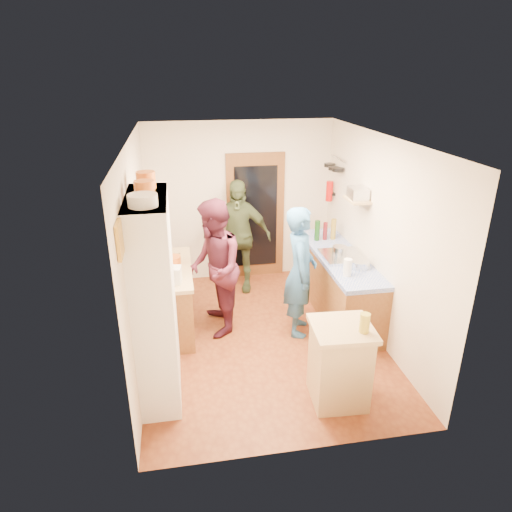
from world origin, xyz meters
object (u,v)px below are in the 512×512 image
object	(u,v)px
right_counter_base	(337,285)
person_back	(238,236)
person_left	(216,267)
person_hob	(303,273)
hutch_body	(155,299)
island_base	(339,366)

from	to	relation	value
right_counter_base	person_back	world-z (taller)	person_back
right_counter_base	person_left	xyz separation A→B (m)	(-1.76, -0.17, 0.50)
right_counter_base	person_hob	bearing A→B (deg)	-145.02
person_left	hutch_body	bearing A→B (deg)	-33.93
right_counter_base	person_hob	world-z (taller)	person_hob
right_counter_base	person_back	bearing A→B (deg)	142.94
hutch_body	island_base	size ratio (longest dim) A/B	2.56
hutch_body	person_left	world-z (taller)	hutch_body
hutch_body	person_back	bearing A→B (deg)	62.59
person_hob	person_back	distance (m)	1.59
person_left	person_back	size ratio (longest dim) A/B	1.02
island_base	person_back	bearing A→B (deg)	103.40
person_left	person_back	distance (m)	1.25
hutch_body	island_base	bearing A→B (deg)	-16.87
person_hob	person_back	bearing A→B (deg)	37.55
hutch_body	person_back	distance (m)	2.59
right_counter_base	person_hob	xyz separation A→B (m)	(-0.66, -0.46, 0.46)
person_left	person_hob	bearing A→B (deg)	74.65
hutch_body	person_hob	bearing A→B (deg)	24.47
person_hob	person_left	world-z (taller)	person_left
person_back	right_counter_base	bearing A→B (deg)	-23.55
right_counter_base	person_left	bearing A→B (deg)	-174.33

